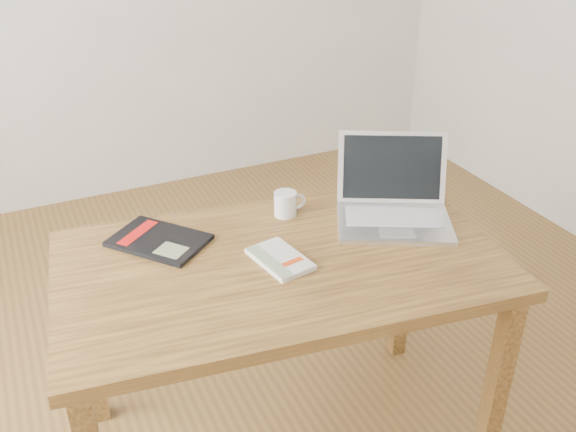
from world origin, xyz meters
name	(u,v)px	position (x,y,z in m)	size (l,w,h in m)	color
room	(228,38)	(-0.07, 0.00, 1.36)	(4.04, 4.04, 2.70)	brown
desk	(281,285)	(0.01, -0.15, 0.66)	(1.35, 0.88, 0.75)	brown
white_guidebook	(280,259)	(0.00, -0.16, 0.76)	(0.15, 0.21, 0.02)	silver
black_guidebook	(159,240)	(-0.28, 0.09, 0.76)	(0.32, 0.33, 0.01)	black
laptop	(393,203)	(0.44, -0.07, 0.80)	(0.46, 0.45, 0.24)	silver
coffee_mug	(286,203)	(0.13, 0.09, 0.79)	(0.11, 0.07, 0.08)	white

